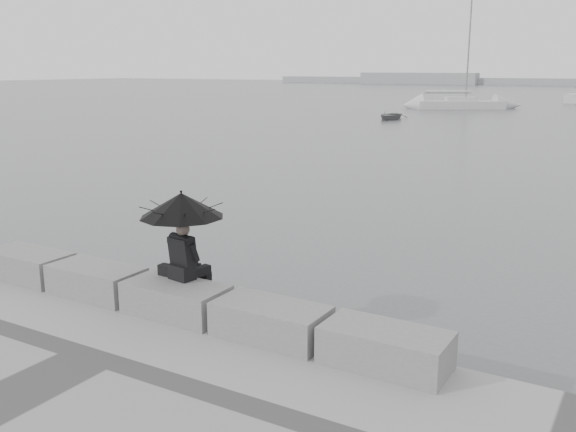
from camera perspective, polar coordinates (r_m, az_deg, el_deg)
The scene contains 10 objects.
ground at distance 10.57m, azimuth -8.14°, elevation -10.43°, with size 360.00×360.00×0.00m, color #4F5255.
stone_block_far_left at distance 12.36m, azimuth -22.05°, elevation -4.07°, with size 1.60×0.80×0.50m, color slate.
stone_block_left at distance 11.10m, azimuth -16.65°, elevation -5.55°, with size 1.60×0.80×0.50m, color slate.
stone_block_centre at distance 9.97m, azimuth -9.91°, elevation -7.32°, with size 1.60×0.80×0.50m, color slate.
stone_block_right at distance 9.02m, azimuth -1.53°, elevation -9.36°, with size 1.60×0.80×0.50m, color slate.
stone_block_far_right at distance 8.31m, azimuth 8.65°, elevation -11.54°, with size 1.60×0.80×0.50m, color slate.
seated_person at distance 9.83m, azimuth -9.45°, elevation 0.19°, with size 1.29×1.29×1.39m.
bag at distance 10.28m, azimuth -10.70°, elevation -4.75°, with size 0.27×0.15×0.17m, color black.
sailboat_left at distance 69.31m, azimuth 15.04°, elevation 9.62°, with size 8.80×6.53×12.90m.
dinghy at distance 53.83m, azimuth 9.06°, elevation 8.78°, with size 3.41×1.44×0.58m, color gray.
Camera 1 is at (6.15, -7.50, 4.19)m, focal length 40.00 mm.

